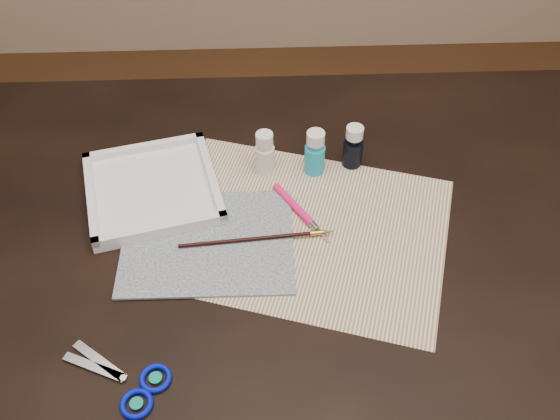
{
  "coord_description": "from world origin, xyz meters",
  "views": [
    {
      "loc": [
        -0.03,
        -0.7,
        1.55
      ],
      "look_at": [
        0.0,
        0.0,
        0.8
      ],
      "focal_mm": 40.0,
      "sensor_mm": 36.0,
      "label": 1
    }
  ],
  "objects_px": {
    "scissors": "(112,377)",
    "palette_tray": "(152,188)",
    "paper": "(303,229)",
    "canvas": "(208,241)",
    "paint_bottle_white": "(265,153)",
    "paint_bottle_navy": "(353,146)",
    "paint_bottle_cyan": "(315,152)"
  },
  "relations": [
    {
      "from": "paint_bottle_cyan",
      "to": "palette_tray",
      "type": "xyz_separation_m",
      "value": [
        -0.29,
        -0.05,
        -0.03
      ]
    },
    {
      "from": "paint_bottle_white",
      "to": "palette_tray",
      "type": "bearing_deg",
      "value": -165.21
    },
    {
      "from": "paper",
      "to": "canvas",
      "type": "relative_size",
      "value": 1.69
    },
    {
      "from": "canvas",
      "to": "scissors",
      "type": "relative_size",
      "value": 1.6
    },
    {
      "from": "canvas",
      "to": "palette_tray",
      "type": "relative_size",
      "value": 1.25
    },
    {
      "from": "paper",
      "to": "canvas",
      "type": "xyz_separation_m",
      "value": [
        -0.16,
        -0.02,
        0.0
      ]
    },
    {
      "from": "paper",
      "to": "palette_tray",
      "type": "bearing_deg",
      "value": 159.8
    },
    {
      "from": "paper",
      "to": "paint_bottle_white",
      "type": "bearing_deg",
      "value": 112.1
    },
    {
      "from": "scissors",
      "to": "paint_bottle_white",
      "type": "bearing_deg",
      "value": -94.51
    },
    {
      "from": "scissors",
      "to": "palette_tray",
      "type": "xyz_separation_m",
      "value": [
        0.02,
        0.36,
        0.01
      ]
    },
    {
      "from": "canvas",
      "to": "scissors",
      "type": "height_order",
      "value": "scissors"
    },
    {
      "from": "paint_bottle_white",
      "to": "scissors",
      "type": "distance_m",
      "value": 0.48
    },
    {
      "from": "paint_bottle_white",
      "to": "palette_tray",
      "type": "distance_m",
      "value": 0.21
    },
    {
      "from": "paper",
      "to": "palette_tray",
      "type": "distance_m",
      "value": 0.28
    },
    {
      "from": "paper",
      "to": "canvas",
      "type": "distance_m",
      "value": 0.16
    },
    {
      "from": "palette_tray",
      "to": "paint_bottle_white",
      "type": "bearing_deg",
      "value": 14.79
    },
    {
      "from": "canvas",
      "to": "scissors",
      "type": "xyz_separation_m",
      "value": [
        -0.12,
        -0.24,
        0.0
      ]
    },
    {
      "from": "paint_bottle_white",
      "to": "palette_tray",
      "type": "relative_size",
      "value": 0.39
    },
    {
      "from": "canvas",
      "to": "palette_tray",
      "type": "distance_m",
      "value": 0.16
    },
    {
      "from": "paper",
      "to": "paint_bottle_cyan",
      "type": "bearing_deg",
      "value": 78.39
    },
    {
      "from": "paint_bottle_cyan",
      "to": "paint_bottle_navy",
      "type": "distance_m",
      "value": 0.07
    },
    {
      "from": "paint_bottle_navy",
      "to": "paint_bottle_cyan",
      "type": "bearing_deg",
      "value": -167.88
    },
    {
      "from": "paper",
      "to": "paint_bottle_navy",
      "type": "relative_size",
      "value": 5.44
    },
    {
      "from": "palette_tray",
      "to": "paint_bottle_navy",
      "type": "bearing_deg",
      "value": 9.9
    },
    {
      "from": "paper",
      "to": "paint_bottle_cyan",
      "type": "relative_size",
      "value": 5.24
    },
    {
      "from": "paper",
      "to": "palette_tray",
      "type": "relative_size",
      "value": 2.11
    },
    {
      "from": "paint_bottle_cyan",
      "to": "canvas",
      "type": "bearing_deg",
      "value": -138.57
    },
    {
      "from": "paint_bottle_cyan",
      "to": "palette_tray",
      "type": "distance_m",
      "value": 0.3
    },
    {
      "from": "paint_bottle_white",
      "to": "paint_bottle_cyan",
      "type": "xyz_separation_m",
      "value": [
        0.09,
        -0.01,
        0.0
      ]
    },
    {
      "from": "paint_bottle_cyan",
      "to": "paint_bottle_navy",
      "type": "height_order",
      "value": "paint_bottle_cyan"
    },
    {
      "from": "paper",
      "to": "paint_bottle_white",
      "type": "distance_m",
      "value": 0.17
    },
    {
      "from": "paper",
      "to": "paint_bottle_white",
      "type": "xyz_separation_m",
      "value": [
        -0.06,
        0.15,
        0.04
      ]
    }
  ]
}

